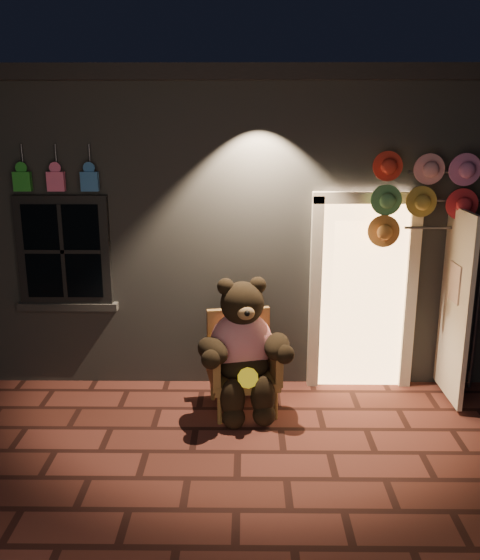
{
  "coord_description": "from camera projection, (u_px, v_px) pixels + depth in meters",
  "views": [
    {
      "loc": [
        0.07,
        -4.78,
        2.93
      ],
      "look_at": [
        0.01,
        1.0,
        1.35
      ],
      "focal_mm": 38.0,
      "sensor_mm": 36.0,
      "label": 1
    }
  ],
  "objects": [
    {
      "name": "ground",
      "position": [
        238.0,
        452.0,
        5.38
      ],
      "size": [
        60.0,
        60.0,
        0.0
      ],
      "primitive_type": "plane",
      "color": "brown",
      "rests_on": "ground"
    },
    {
      "name": "wicker_armchair",
      "position": [
        242.0,
        361.0,
        6.13
      ],
      "size": [
        0.79,
        0.74,
        1.01
      ],
      "rotation": [
        0.0,
        0.0,
        0.18
      ],
      "color": "olive",
      "rests_on": "ground"
    },
    {
      "name": "shop_building",
      "position": [
        241.0,
        202.0,
        8.78
      ],
      "size": [
        7.3,
        5.95,
        3.51
      ],
      "color": "slate",
      "rests_on": "ground"
    },
    {
      "name": "hat_rack",
      "position": [
        440.0,
        194.0,
        6.02
      ],
      "size": [
        1.55,
        0.22,
        2.61
      ],
      "color": "#59595E",
      "rests_on": "ground"
    },
    {
      "name": "teddy_bear",
      "position": [
        243.0,
        348.0,
        5.96
      ],
      "size": [
        1.01,
        0.87,
        1.42
      ],
      "rotation": [
        0.0,
        0.0,
        0.18
      ],
      "color": "red",
      "rests_on": "ground"
    }
  ]
}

